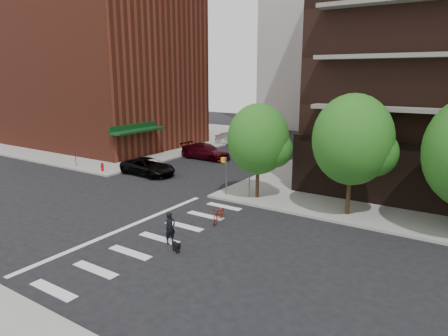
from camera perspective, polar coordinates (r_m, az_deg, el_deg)
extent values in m
plane|color=black|center=(22.83, -14.87, -8.06)|extent=(120.00, 120.00, 0.00)
cube|color=gray|center=(55.86, -13.91, 4.53)|extent=(31.00, 33.00, 0.15)
cube|color=silver|center=(17.36, -23.21, -15.75)|extent=(2.40, 0.50, 0.01)
cube|color=silver|center=(18.37, -17.90, -13.64)|extent=(2.40, 0.50, 0.01)
cube|color=silver|center=(19.53, -13.27, -11.68)|extent=(2.40, 0.50, 0.01)
cube|color=silver|center=(20.82, -9.24, -9.88)|extent=(2.40, 0.50, 0.01)
cube|color=silver|center=(22.21, -5.73, -8.26)|extent=(2.40, 0.50, 0.01)
cube|color=silver|center=(23.69, -2.67, -6.81)|extent=(2.40, 0.50, 0.01)
cube|color=silver|center=(25.25, 0.00, -5.52)|extent=(2.40, 0.50, 0.01)
cube|color=silver|center=(22.48, -14.01, -8.34)|extent=(0.30, 13.00, 0.01)
cube|color=maroon|center=(49.81, -17.31, 14.96)|extent=(20.00, 15.00, 20.00)
cube|color=#0C3814|center=(38.82, -12.12, 5.26)|extent=(1.40, 6.00, 0.20)
cylinder|color=#301E11|center=(26.44, 4.79, -1.77)|extent=(0.24, 0.24, 2.30)
sphere|color=#235B19|center=(25.87, 4.91, 4.12)|extent=(4.00, 4.00, 4.00)
cylinder|color=#301E11|center=(24.24, 17.37, -3.36)|extent=(0.24, 0.24, 2.60)
sphere|color=#235B19|center=(23.58, 17.88, 3.88)|extent=(4.50, 4.50, 4.50)
cylinder|color=slate|center=(26.80, 0.32, -1.19)|extent=(0.10, 0.10, 2.60)
cube|color=gold|center=(26.66, -0.03, 1.16)|extent=(0.32, 0.25, 0.32)
cylinder|color=slate|center=(26.52, 3.63, -1.82)|extent=(0.08, 0.08, 2.20)
cube|color=gold|center=(26.17, 3.50, 0.01)|extent=(0.64, 0.02, 0.64)
cylinder|color=#A50C0C|center=(35.24, -16.99, 0.06)|extent=(0.22, 0.22, 0.60)
sphere|color=#A50C0C|center=(35.18, -17.02, 0.55)|extent=(0.24, 0.24, 0.24)
cylinder|color=black|center=(37.91, -20.42, 1.08)|extent=(0.05, 0.05, 1.10)
cube|color=black|center=(37.78, -20.50, 2.06)|extent=(0.10, 0.08, 0.22)
imported|color=black|center=(33.57, -10.82, 0.19)|extent=(2.60, 5.11, 1.38)
imported|color=#3B050D|center=(39.32, -2.64, 2.39)|extent=(2.22, 5.24, 1.51)
imported|color=silver|center=(47.02, 1.69, 4.23)|extent=(1.73, 4.86, 1.60)
imported|color=maroon|center=(22.63, -0.74, -6.54)|extent=(1.09, 1.88, 0.93)
imported|color=black|center=(19.88, -7.69, -8.48)|extent=(0.66, 0.51, 1.60)
cube|color=black|center=(19.09, -6.86, -10.91)|extent=(0.56, 0.37, 0.21)
cube|color=black|center=(18.80, -6.46, -10.87)|extent=(0.19, 0.18, 0.15)
cylinder|color=black|center=(19.12, -6.37, -11.58)|extent=(0.05, 0.05, 0.23)
cylinder|color=black|center=(19.24, -7.32, -11.45)|extent=(0.05, 0.05, 0.23)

